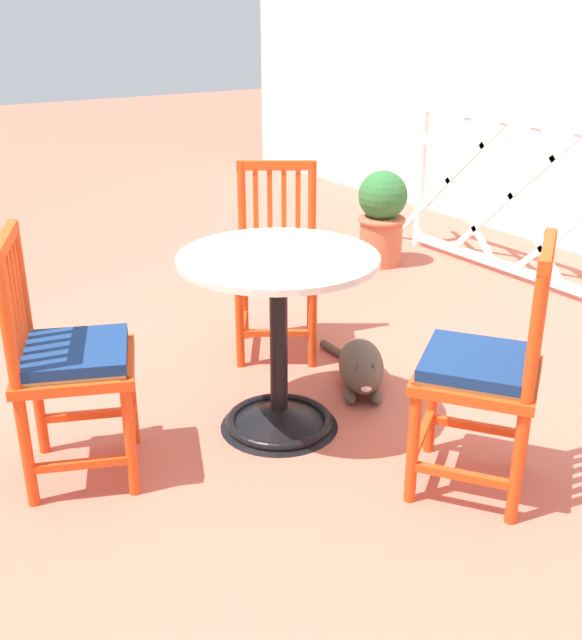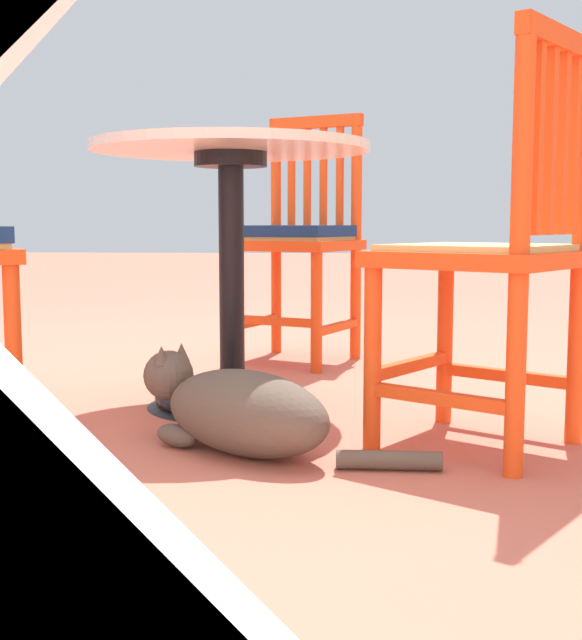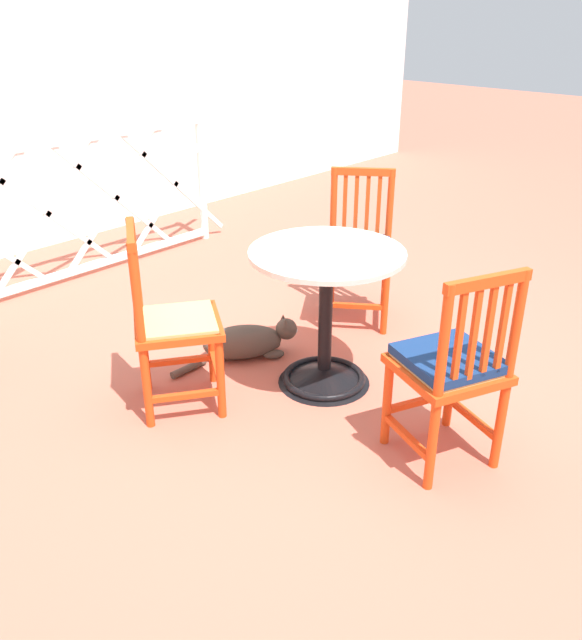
{
  "view_description": "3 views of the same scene",
  "coord_description": "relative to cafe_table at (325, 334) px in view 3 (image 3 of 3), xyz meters",
  "views": [
    {
      "loc": [
        2.21,
        -1.22,
        1.58
      ],
      "look_at": [
        0.01,
        0.26,
        0.48
      ],
      "focal_mm": 42.34,
      "sensor_mm": 36.0,
      "label": 1
    },
    {
      "loc": [
        -0.38,
        2.55,
        0.51
      ],
      "look_at": [
        -0.2,
        0.24,
        0.25
      ],
      "focal_mm": 47.37,
      "sensor_mm": 36.0,
      "label": 2
    },
    {
      "loc": [
        -2.35,
        -1.68,
        1.82
      ],
      "look_at": [
        -0.17,
        0.34,
        0.37
      ],
      "focal_mm": 37.27,
      "sensor_mm": 36.0,
      "label": 3
    }
  ],
  "objects": [
    {
      "name": "orange_chair_near_fence",
      "position": [
        -0.13,
        -0.78,
        0.16
      ],
      "size": [
        0.52,
        0.52,
        0.91
      ],
      "color": "#D64214",
      "rests_on": "ground_plane"
    },
    {
      "name": "building_wall_backdrop",
      "position": [
        0.04,
        3.1,
        1.12
      ],
      "size": [
        10.0,
        0.2,
        2.8
      ],
      "primitive_type": "cube",
      "color": "white",
      "rests_on": "ground_plane"
    },
    {
      "name": "orange_chair_by_planter",
      "position": [
        0.73,
        0.35,
        0.16
      ],
      "size": [
        0.56,
        0.56,
        0.91
      ],
      "color": "#D64214",
      "rests_on": "ground_plane"
    },
    {
      "name": "ground_plane",
      "position": [
        0.04,
        -0.23,
        -0.28
      ],
      "size": [
        24.0,
        24.0,
        0.0
      ],
      "primitive_type": "plane",
      "color": "#BC604C"
    },
    {
      "name": "orange_chair_at_corner",
      "position": [
        -0.64,
        0.41,
        0.15
      ],
      "size": [
        0.56,
        0.56,
        0.91
      ],
      "color": "#D64214",
      "rests_on": "ground_plane"
    },
    {
      "name": "tabby_cat",
      "position": [
        -0.07,
        0.48,
        -0.19
      ],
      "size": [
        0.69,
        0.42,
        0.23
      ],
      "color": "#4C4238",
      "rests_on": "ground_plane"
    },
    {
      "name": "cafe_table",
      "position": [
        0.0,
        0.0,
        0.0
      ],
      "size": [
        0.76,
        0.76,
        0.73
      ],
      "color": "black",
      "rests_on": "ground_plane"
    },
    {
      "name": "lattice_fence_panel",
      "position": [
        -0.26,
        2.23,
        0.23
      ],
      "size": [
        3.08,
        0.06,
        1.02
      ],
      "color": "white",
      "rests_on": "ground_plane"
    }
  ]
}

